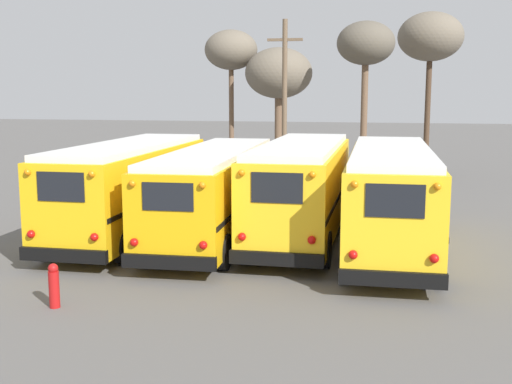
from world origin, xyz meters
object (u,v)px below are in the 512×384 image
(bare_tree_0, at_px, (430,38))
(fire_hydrant, at_px, (54,285))
(school_bus_2, at_px, (302,187))
(school_bus_3, at_px, (390,195))
(bare_tree_2, at_px, (279,74))
(bare_tree_3, at_px, (231,51))
(utility_pole, at_px, (285,100))
(school_bus_0, at_px, (130,186))
(bare_tree_1, at_px, (366,46))
(school_bus_1, at_px, (215,190))

(bare_tree_0, distance_m, fire_hydrant, 28.45)
(school_bus_2, xyz_separation_m, school_bus_3, (2.87, -0.96, -0.01))
(bare_tree_2, distance_m, bare_tree_3, 3.39)
(utility_pole, distance_m, bare_tree_2, 4.77)
(school_bus_2, xyz_separation_m, bare_tree_2, (-3.57, 16.34, 4.07))
(school_bus_2, distance_m, bare_tree_2, 17.22)
(school_bus_2, height_order, school_bus_3, school_bus_2)
(school_bus_0, bearing_deg, bare_tree_0, 60.13)
(school_bus_0, relative_size, fire_hydrant, 9.26)
(utility_pole, height_order, bare_tree_2, utility_pole)
(school_bus_3, relative_size, bare_tree_3, 1.20)
(bare_tree_1, relative_size, fire_hydrant, 8.21)
(school_bus_1, height_order, school_bus_3, school_bus_3)
(bare_tree_1, bearing_deg, school_bus_1, -106.61)
(school_bus_3, bearing_deg, bare_tree_0, 83.77)
(school_bus_2, bearing_deg, fire_hydrant, -120.07)
(school_bus_2, xyz_separation_m, fire_hydrant, (-4.58, -7.92, -1.23))
(school_bus_3, xyz_separation_m, bare_tree_3, (-9.44, 18.06, 5.45))
(bare_tree_0, relative_size, bare_tree_1, 1.10)
(bare_tree_2, distance_m, fire_hydrant, 24.85)
(school_bus_0, relative_size, school_bus_1, 0.91)
(bare_tree_3, bearing_deg, school_bus_1, -78.00)
(school_bus_1, bearing_deg, bare_tree_2, 92.41)
(bare_tree_1, height_order, fire_hydrant, bare_tree_1)
(school_bus_3, relative_size, bare_tree_0, 1.09)
(school_bus_3, distance_m, utility_pole, 14.20)
(utility_pole, distance_m, bare_tree_1, 5.29)
(school_bus_0, bearing_deg, bare_tree_3, 92.73)
(bare_tree_0, xyz_separation_m, bare_tree_2, (-8.49, -1.53, -2.02))
(school_bus_2, relative_size, school_bus_3, 0.94)
(school_bus_0, height_order, school_bus_3, school_bus_3)
(bare_tree_3, bearing_deg, utility_pole, -51.87)
(school_bus_1, relative_size, bare_tree_3, 1.25)
(school_bus_3, bearing_deg, school_bus_0, 178.06)
(school_bus_0, height_order, school_bus_2, school_bus_2)
(utility_pole, xyz_separation_m, fire_hydrant, (-2.08, -19.83, -3.89))
(school_bus_2, relative_size, bare_tree_2, 1.29)
(school_bus_1, bearing_deg, school_bus_3, -5.96)
(school_bus_2, relative_size, fire_hydrant, 9.19)
(school_bus_2, bearing_deg, utility_pole, 101.85)
(school_bus_0, distance_m, utility_pole, 13.26)
(bare_tree_0, bearing_deg, utility_pole, -141.22)
(bare_tree_1, bearing_deg, school_bus_3, -84.58)
(school_bus_1, relative_size, fire_hydrant, 10.20)
(utility_pole, xyz_separation_m, bare_tree_1, (3.94, 2.16, 2.79))
(school_bus_1, bearing_deg, bare_tree_1, 73.39)
(bare_tree_0, xyz_separation_m, bare_tree_3, (-11.50, -0.77, -0.66))
(bare_tree_2, bearing_deg, bare_tree_1, -24.41)
(fire_hydrant, bearing_deg, school_bus_0, 98.99)
(bare_tree_0, height_order, bare_tree_2, bare_tree_0)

